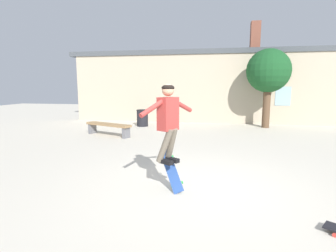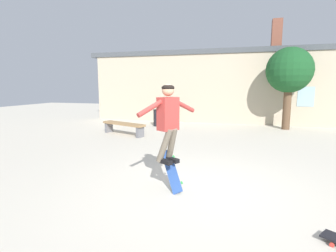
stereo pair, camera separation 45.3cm
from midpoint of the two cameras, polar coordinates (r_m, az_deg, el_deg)
name	(u,v)px [view 2 (the right image)]	position (r m, az deg, el deg)	size (l,w,h in m)	color
ground_plane	(196,189)	(4.96, 8.84, -13.48)	(40.00, 40.00, 0.00)	beige
building_backdrop	(229,85)	(13.49, 14.19, 8.63)	(15.08, 0.52, 4.88)	#B7A88E
tree_right	(289,71)	(12.40, 25.90, 10.70)	(1.90, 1.90, 3.47)	brown
park_bench	(124,126)	(10.14, -8.41, 0.05)	(1.99, 1.08, 0.46)	#99754C
trash_bin	(159,117)	(12.25, -0.91, 1.90)	(0.56, 0.56, 0.77)	black
skater	(168,117)	(4.52, 2.88, 2.01)	(0.74, 1.14, 1.38)	#B23833
skateboard_flipping	(172,171)	(4.75, 3.58, -9.83)	(0.50, 0.38, 0.74)	#2D519E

